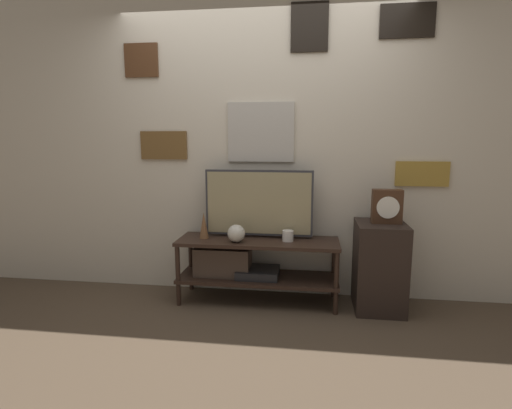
{
  "coord_description": "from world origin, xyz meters",
  "views": [
    {
      "loc": [
        0.44,
        -3.04,
        1.41
      ],
      "look_at": [
        -0.02,
        0.25,
        0.86
      ],
      "focal_mm": 28.0,
      "sensor_mm": 36.0,
      "label": 1
    }
  ],
  "objects_px": {
    "vase_slim_bronze": "(204,225)",
    "vase_round_glass": "(236,233)",
    "television": "(259,203)",
    "mantel_clock": "(387,206)",
    "candle_jar": "(288,236)"
  },
  "relations": [
    {
      "from": "vase_round_glass",
      "to": "mantel_clock",
      "type": "distance_m",
      "value": 1.25
    },
    {
      "from": "vase_round_glass",
      "to": "mantel_clock",
      "type": "height_order",
      "value": "mantel_clock"
    },
    {
      "from": "vase_slim_bronze",
      "to": "candle_jar",
      "type": "xyz_separation_m",
      "value": [
        0.73,
        -0.0,
        -0.07
      ]
    },
    {
      "from": "vase_slim_bronze",
      "to": "candle_jar",
      "type": "bearing_deg",
      "value": -0.07
    },
    {
      "from": "mantel_clock",
      "to": "television",
      "type": "bearing_deg",
      "value": 174.43
    },
    {
      "from": "television",
      "to": "vase_slim_bronze",
      "type": "relative_size",
      "value": 4.09
    },
    {
      "from": "vase_slim_bronze",
      "to": "candle_jar",
      "type": "distance_m",
      "value": 0.73
    },
    {
      "from": "television",
      "to": "vase_round_glass",
      "type": "distance_m",
      "value": 0.34
    },
    {
      "from": "vase_slim_bronze",
      "to": "mantel_clock",
      "type": "height_order",
      "value": "mantel_clock"
    },
    {
      "from": "candle_jar",
      "to": "mantel_clock",
      "type": "height_order",
      "value": "mantel_clock"
    },
    {
      "from": "television",
      "to": "mantel_clock",
      "type": "height_order",
      "value": "television"
    },
    {
      "from": "vase_slim_bronze",
      "to": "candle_jar",
      "type": "relative_size",
      "value": 2.43
    },
    {
      "from": "candle_jar",
      "to": "mantel_clock",
      "type": "distance_m",
      "value": 0.84
    },
    {
      "from": "television",
      "to": "mantel_clock",
      "type": "distance_m",
      "value": 1.06
    },
    {
      "from": "vase_slim_bronze",
      "to": "vase_round_glass",
      "type": "bearing_deg",
      "value": -16.91
    }
  ]
}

